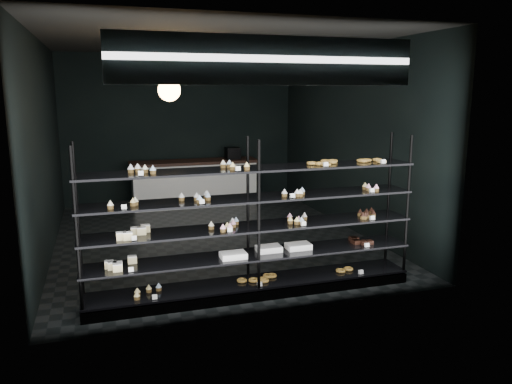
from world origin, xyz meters
The scene contains 5 objects.
room centered at (0.00, 0.00, 1.60)m, with size 5.01×6.01×3.20m.
display_shelf centered at (-0.05, -2.45, 0.63)m, with size 4.00×0.50×1.91m.
signage centered at (0.00, -2.93, 2.75)m, with size 3.30×0.05×0.50m.
pendant_lamp centered at (-0.76, -0.96, 2.45)m, with size 0.31×0.31×0.88m.
service_counter centered at (0.19, 2.50, 0.50)m, with size 2.70×0.65×1.23m.
Camera 1 is at (-1.72, -7.93, 2.45)m, focal length 35.00 mm.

